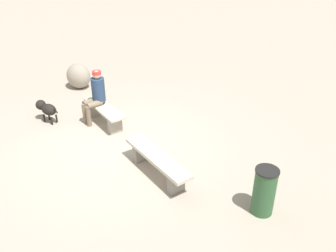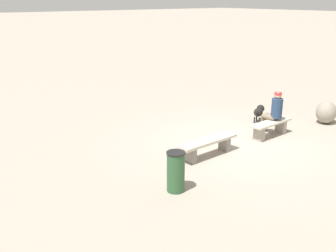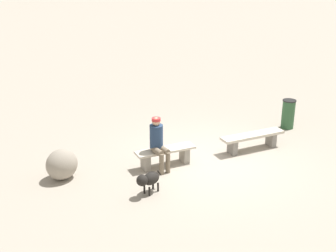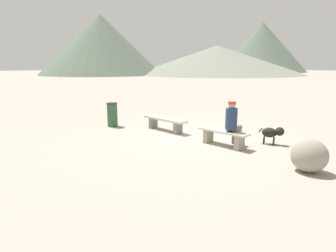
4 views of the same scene
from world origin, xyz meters
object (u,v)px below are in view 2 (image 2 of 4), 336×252
object	(u,v)px
bench_left	(208,144)
boulder	(326,112)
seated_person	(274,110)
trash_bin	(176,172)
bench_right	(271,127)
dog	(259,111)

from	to	relation	value
bench_left	boulder	world-z (taller)	boulder
bench_left	seated_person	xyz separation A→B (m)	(2.72, 0.10, 0.42)
trash_bin	bench_right	bearing A→B (deg)	12.77
bench_left	boulder	distance (m)	4.96
dog	boulder	distance (m)	2.14
seated_person	bench_left	bearing A→B (deg)	172.68
bench_left	dog	world-z (taller)	dog
seated_person	boulder	xyz separation A→B (m)	(2.24, -0.36, -0.38)
dog	trash_bin	bearing A→B (deg)	177.02
bench_right	boulder	distance (m)	2.48
seated_person	bench_right	bearing A→B (deg)	-167.18
seated_person	dog	bearing A→B (deg)	49.68
seated_person	boulder	size ratio (longest dim) A/B	1.73
bench_left	seated_person	distance (m)	2.75
bench_left	trash_bin	size ratio (longest dim) A/B	2.08
bench_left	trash_bin	xyz separation A→B (m)	(-1.85, -0.98, 0.12)
bench_right	seated_person	size ratio (longest dim) A/B	1.17
bench_left	trash_bin	distance (m)	2.09
bench_left	dog	distance (m)	3.55
bench_right	seated_person	world-z (taller)	seated_person
bench_right	trash_bin	size ratio (longest dim) A/B	1.74
bench_left	seated_person	world-z (taller)	seated_person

